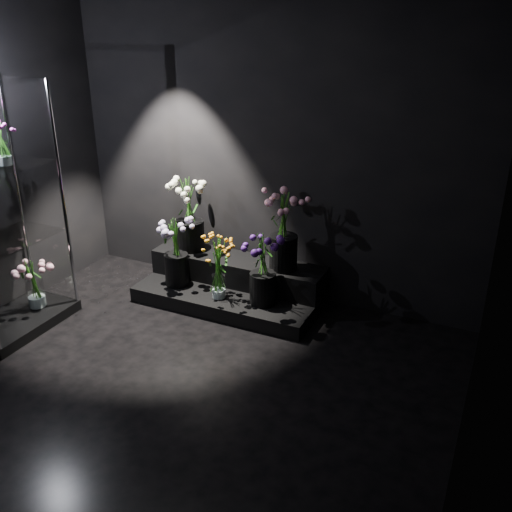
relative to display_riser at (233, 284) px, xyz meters
The scene contains 12 objects.
floor 1.68m from the display_riser, 82.35° to the right, with size 4.00×4.00×0.00m, color black.
wall_back 1.31m from the display_riser, 57.12° to the left, with size 4.00×4.00×0.00m, color black.
wall_right 3.04m from the display_riser, 36.69° to the right, with size 4.00×4.00×0.00m, color black.
display_riser is the anchor object (origin of this frame).
display_case 2.13m from the display_riser, 139.62° to the right, with size 0.57×0.94×2.08m.
bouquet_orange_bells 0.39m from the display_riser, 91.13° to the right, with size 0.31×0.31×0.56m.
bouquet_lilac 0.65m from the display_riser, 157.91° to the right, with size 0.44×0.44×0.68m.
bouquet_purple 0.57m from the display_riser, 25.91° to the right, with size 0.38×0.38×0.67m.
bouquet_cream_roses 0.83m from the display_riser, 167.38° to the left, with size 0.42×0.42×0.74m.
bouquet_pink_roses 0.80m from the display_riser, ahead, with size 0.41×0.41×0.72m.
bouquet_case_magenta 2.35m from the display_riser, 142.53° to the right, with size 0.26×0.26×0.40m.
bouquet_case_base_pink 1.81m from the display_riser, 144.47° to the right, with size 0.34×0.34×0.49m.
Camera 1 is at (2.05, -2.67, 2.59)m, focal length 40.00 mm.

